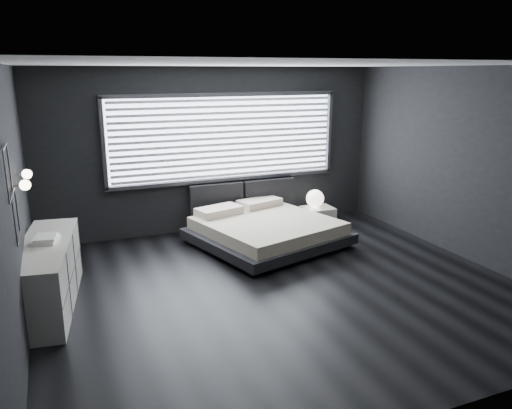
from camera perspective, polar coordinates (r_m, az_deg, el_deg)
name	(u,v)px	position (r m, az deg, el deg)	size (l,w,h in m)	color
room	(282,182)	(6.17, 3.01, 2.59)	(6.04, 6.00, 2.80)	black
window	(226,138)	(8.67, -3.45, 7.62)	(4.14, 0.09, 1.52)	white
headboard	(243,196)	(8.91, -1.50, 1.02)	(1.96, 0.16, 0.52)	black
sconce_near	(25,185)	(5.61, -24.91, 2.03)	(0.18, 0.11, 0.11)	silver
sconce_far	(27,174)	(6.20, -24.74, 3.17)	(0.18, 0.11, 0.11)	silver
wall_art_upper	(8,172)	(4.98, -26.50, 3.30)	(0.01, 0.48, 0.48)	#47474C
wall_art_lower	(16,216)	(5.33, -25.76, -1.15)	(0.01, 0.48, 0.48)	#47474C
bed	(266,229)	(8.05, 1.12, -2.86)	(2.56, 2.49, 0.54)	black
nightstand	(318,216)	(9.21, 7.09, -1.28)	(0.54, 0.45, 0.31)	silver
orb_lamp	(315,198)	(9.14, 6.76, 0.69)	(0.32, 0.32, 0.32)	white
dresser	(48,274)	(6.45, -22.65, -7.38)	(0.84, 2.04, 0.79)	silver
book_stack	(45,239)	(6.34, -22.95, -3.64)	(0.35, 0.41, 0.07)	white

